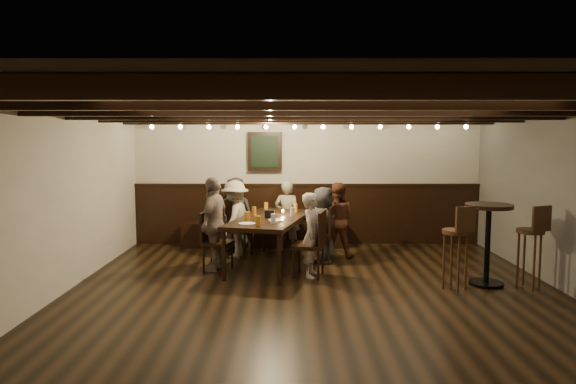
{
  "coord_description": "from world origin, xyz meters",
  "views": [
    {
      "loc": [
        -0.33,
        -6.16,
        1.99
      ],
      "look_at": [
        -0.36,
        1.3,
        1.21
      ],
      "focal_mm": 32.0,
      "sensor_mm": 36.0,
      "label": 1
    }
  ],
  "objects_px": {
    "person_left_near": "(235,219)",
    "chair_left_far": "(217,253)",
    "bar_stool_right": "(529,257)",
    "chair_right_near": "(321,245)",
    "chair_left_near": "(237,240)",
    "person_right_far": "(312,235)",
    "high_top_table": "(488,232)",
    "bar_stool_left": "(455,258)",
    "person_bench_centre": "(287,216)",
    "person_bench_right": "(337,220)",
    "person_right_near": "(323,225)",
    "person_left_far": "(214,224)",
    "chair_right_far": "(310,257)",
    "person_bench_left": "(236,214)",
    "dining_table": "(270,221)"
  },
  "relations": [
    {
      "from": "bar_stool_left",
      "to": "chair_left_near",
      "type": "bearing_deg",
      "value": 124.95
    },
    {
      "from": "bar_stool_right",
      "to": "chair_right_near",
      "type": "bearing_deg",
      "value": 128.6
    },
    {
      "from": "dining_table",
      "to": "chair_left_far",
      "type": "bearing_deg",
      "value": -147.95
    },
    {
      "from": "dining_table",
      "to": "person_right_far",
      "type": "distance_m",
      "value": 0.88
    },
    {
      "from": "person_bench_left",
      "to": "person_left_far",
      "type": "height_order",
      "value": "person_left_far"
    },
    {
      "from": "chair_left_far",
      "to": "person_bench_right",
      "type": "xyz_separation_m",
      "value": [
        1.9,
        0.92,
        0.36
      ]
    },
    {
      "from": "chair_left_far",
      "to": "dining_table",
      "type": "bearing_deg",
      "value": 122.05
    },
    {
      "from": "person_bench_right",
      "to": "person_right_near",
      "type": "height_order",
      "value": "person_bench_right"
    },
    {
      "from": "dining_table",
      "to": "person_bench_right",
      "type": "xyz_separation_m",
      "value": [
        1.09,
        0.66,
        -0.08
      ]
    },
    {
      "from": "chair_right_near",
      "to": "chair_left_near",
      "type": "bearing_deg",
      "value": 90.0
    },
    {
      "from": "chair_left_far",
      "to": "person_right_far",
      "type": "height_order",
      "value": "person_right_far"
    },
    {
      "from": "person_left_far",
      "to": "person_right_near",
      "type": "bearing_deg",
      "value": 120.96
    },
    {
      "from": "high_top_table",
      "to": "chair_left_far",
      "type": "bearing_deg",
      "value": 168.58
    },
    {
      "from": "person_left_near",
      "to": "high_top_table",
      "type": "xyz_separation_m",
      "value": [
        3.6,
        -1.65,
        0.08
      ]
    },
    {
      "from": "chair_right_near",
      "to": "person_left_far",
      "type": "bearing_deg",
      "value": 121.49
    },
    {
      "from": "chair_left_far",
      "to": "person_left_near",
      "type": "relative_size",
      "value": 0.69
    },
    {
      "from": "chair_left_far",
      "to": "person_right_far",
      "type": "relative_size",
      "value": 0.73
    },
    {
      "from": "person_bench_centre",
      "to": "bar_stool_right",
      "type": "distance_m",
      "value": 3.92
    },
    {
      "from": "person_left_near",
      "to": "person_right_far",
      "type": "xyz_separation_m",
      "value": [
        1.24,
        -1.23,
        -0.04
      ]
    },
    {
      "from": "chair_left_near",
      "to": "person_right_near",
      "type": "distance_m",
      "value": 1.5
    },
    {
      "from": "bar_stool_right",
      "to": "person_bench_left",
      "type": "bearing_deg",
      "value": 128.23
    },
    {
      "from": "person_bench_centre",
      "to": "person_bench_right",
      "type": "xyz_separation_m",
      "value": [
        0.84,
        -0.36,
        -0.0
      ]
    },
    {
      "from": "person_left_far",
      "to": "person_right_near",
      "type": "height_order",
      "value": "person_left_far"
    },
    {
      "from": "person_right_far",
      "to": "bar_stool_right",
      "type": "relative_size",
      "value": 1.08
    },
    {
      "from": "person_bench_left",
      "to": "bar_stool_left",
      "type": "bearing_deg",
      "value": 157.43
    },
    {
      "from": "dining_table",
      "to": "person_right_far",
      "type": "relative_size",
      "value": 1.82
    },
    {
      "from": "high_top_table",
      "to": "bar_stool_right",
      "type": "relative_size",
      "value": 0.99
    },
    {
      "from": "person_bench_left",
      "to": "bar_stool_right",
      "type": "height_order",
      "value": "person_bench_left"
    },
    {
      "from": "chair_right_near",
      "to": "chair_right_far",
      "type": "distance_m",
      "value": 0.9
    },
    {
      "from": "person_left_near",
      "to": "bar_stool_right",
      "type": "xyz_separation_m",
      "value": [
        4.11,
        -1.8,
        -0.23
      ]
    },
    {
      "from": "chair_right_far",
      "to": "person_bench_right",
      "type": "bearing_deg",
      "value": -7.59
    },
    {
      "from": "dining_table",
      "to": "chair_left_near",
      "type": "xyz_separation_m",
      "value": [
        -0.59,
        0.61,
        -0.41
      ]
    },
    {
      "from": "dining_table",
      "to": "person_left_near",
      "type": "height_order",
      "value": "person_left_near"
    },
    {
      "from": "chair_left_near",
      "to": "chair_left_far",
      "type": "height_order",
      "value": "chair_left_near"
    },
    {
      "from": "dining_table",
      "to": "person_left_far",
      "type": "xyz_separation_m",
      "value": [
        -0.84,
        -0.26,
        0.01
      ]
    },
    {
      "from": "person_right_near",
      "to": "chair_right_far",
      "type": "bearing_deg",
      "value": 178.1
    },
    {
      "from": "person_right_far",
      "to": "bar_stool_right",
      "type": "xyz_separation_m",
      "value": [
        2.87,
        -0.57,
        -0.19
      ]
    },
    {
      "from": "person_bench_right",
      "to": "person_right_far",
      "type": "bearing_deg",
      "value": 83.66
    },
    {
      "from": "chair_left_near",
      "to": "person_right_far",
      "type": "xyz_separation_m",
      "value": [
        1.21,
        -1.23,
        0.31
      ]
    },
    {
      "from": "person_right_near",
      "to": "person_right_far",
      "type": "xyz_separation_m",
      "value": [
        -0.22,
        -0.87,
        -0.0
      ]
    },
    {
      "from": "person_bench_centre",
      "to": "person_left_far",
      "type": "distance_m",
      "value": 1.68
    },
    {
      "from": "person_right_far",
      "to": "bar_stool_right",
      "type": "bearing_deg",
      "value": -87.29
    },
    {
      "from": "person_bench_right",
      "to": "bar_stool_right",
      "type": "height_order",
      "value": "person_bench_right"
    },
    {
      "from": "person_left_near",
      "to": "chair_left_far",
      "type": "bearing_deg",
      "value": 1.99
    },
    {
      "from": "chair_right_near",
      "to": "person_right_near",
      "type": "height_order",
      "value": "person_right_near"
    },
    {
      "from": "person_bench_left",
      "to": "bar_stool_left",
      "type": "xyz_separation_m",
      "value": [
        3.14,
        -2.33,
        -0.24
      ]
    },
    {
      "from": "person_bench_left",
      "to": "chair_right_near",
      "type": "bearing_deg",
      "value": 164.47
    },
    {
      "from": "person_right_near",
      "to": "person_right_far",
      "type": "relative_size",
      "value": 1.0
    },
    {
      "from": "high_top_table",
      "to": "bar_stool_left",
      "type": "xyz_separation_m",
      "value": [
        -0.5,
        -0.21,
        -0.31
      ]
    },
    {
      "from": "person_bench_left",
      "to": "person_left_near",
      "type": "relative_size",
      "value": 1.01
    }
  ]
}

